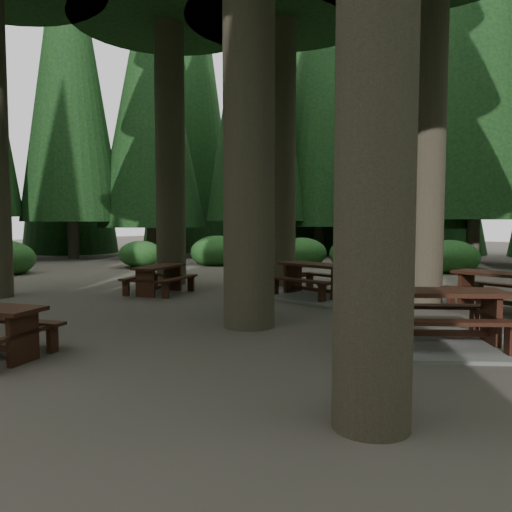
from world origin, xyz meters
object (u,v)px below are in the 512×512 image
Objects in this scene: picnic_table_a at (437,327)px; picnic_table_d at (500,286)px; picnic_table_b at (159,275)px; picnic_table_c at (315,286)px.

picnic_table_d is (0.25, 3.48, 0.23)m from picnic_table_a.
picnic_table_b is 7.40m from picnic_table_d.
picnic_table_a is 1.11× the size of picnic_table_c.
picnic_table_b is (-6.84, 1.36, 0.18)m from picnic_table_a.
picnic_table_c is at bearing 108.25° from picnic_table_a.
picnic_table_b is 3.72m from picnic_table_c.
picnic_table_a is 3.50m from picnic_table_d.
picnic_table_d is at bearing 21.10° from picnic_table_c.
picnic_table_a is 4.59m from picnic_table_c.
picnic_table_b is at bearing -147.28° from picnic_table_d.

